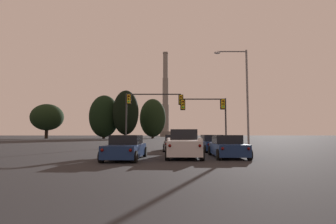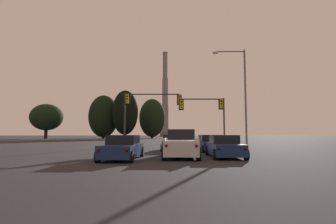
{
  "view_description": "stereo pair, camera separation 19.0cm",
  "coord_description": "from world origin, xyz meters",
  "px_view_note": "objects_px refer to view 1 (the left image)",
  "views": [
    {
      "loc": [
        -0.81,
        -1.94,
        1.48
      ],
      "look_at": [
        -0.8,
        41.08,
        5.13
      ],
      "focal_mm": 28.0,
      "sensor_mm": 36.0,
      "label": 1
    },
    {
      "loc": [
        -0.62,
        -1.94,
        1.48
      ],
      "look_at": [
        -0.8,
        41.08,
        5.13
      ],
      "focal_mm": 28.0,
      "sensor_mm": 36.0,
      "label": 2
    }
  ],
  "objects_px": {
    "traffic_light_overhead_left": "(145,105)",
    "traffic_light_overhead_right": "(210,110)",
    "pickup_truck_center_lane_second": "(184,144)",
    "street_lamp": "(242,89)",
    "sedan_right_lane_front": "(212,144)",
    "sedan_left_lane_second": "(126,148)",
    "smokestack": "(165,103)",
    "sedan_right_lane_second": "(227,147)",
    "sedan_center_lane_front": "(174,143)"
  },
  "relations": [
    {
      "from": "sedan_right_lane_second",
      "to": "sedan_right_lane_front",
      "type": "height_order",
      "value": "same"
    },
    {
      "from": "sedan_center_lane_front",
      "to": "traffic_light_overhead_right",
      "type": "height_order",
      "value": "traffic_light_overhead_right"
    },
    {
      "from": "sedan_right_lane_second",
      "to": "street_lamp",
      "type": "relative_size",
      "value": 0.48
    },
    {
      "from": "street_lamp",
      "to": "traffic_light_overhead_right",
      "type": "bearing_deg",
      "value": 122.99
    },
    {
      "from": "sedan_right_lane_front",
      "to": "street_lamp",
      "type": "xyz_separation_m",
      "value": [
        3.64,
        3.03,
        5.36
      ]
    },
    {
      "from": "sedan_right_lane_front",
      "to": "traffic_light_overhead_left",
      "type": "relative_size",
      "value": 0.68
    },
    {
      "from": "traffic_light_overhead_left",
      "to": "traffic_light_overhead_right",
      "type": "relative_size",
      "value": 1.24
    },
    {
      "from": "sedan_right_lane_second",
      "to": "smokestack",
      "type": "distance_m",
      "value": 143.0
    },
    {
      "from": "traffic_light_overhead_right",
      "to": "smokestack",
      "type": "bearing_deg",
      "value": 92.86
    },
    {
      "from": "sedan_center_lane_front",
      "to": "sedan_right_lane_front",
      "type": "bearing_deg",
      "value": -15.84
    },
    {
      "from": "sedan_right_lane_second",
      "to": "traffic_light_overhead_left",
      "type": "relative_size",
      "value": 0.68
    },
    {
      "from": "sedan_center_lane_front",
      "to": "traffic_light_overhead_right",
      "type": "relative_size",
      "value": 0.84
    },
    {
      "from": "sedan_right_lane_second",
      "to": "sedan_left_lane_second",
      "type": "relative_size",
      "value": 0.99
    },
    {
      "from": "sedan_left_lane_second",
      "to": "traffic_light_overhead_right",
      "type": "bearing_deg",
      "value": 65.5
    },
    {
      "from": "sedan_right_lane_front",
      "to": "sedan_left_lane_second",
      "type": "bearing_deg",
      "value": -132.42
    },
    {
      "from": "traffic_light_overhead_left",
      "to": "street_lamp",
      "type": "height_order",
      "value": "street_lamp"
    },
    {
      "from": "sedan_right_lane_front",
      "to": "sedan_center_lane_front",
      "type": "bearing_deg",
      "value": 163.03
    },
    {
      "from": "sedan_center_lane_front",
      "to": "traffic_light_overhead_right",
      "type": "bearing_deg",
      "value": 54.89
    },
    {
      "from": "sedan_right_lane_second",
      "to": "smokestack",
      "type": "relative_size",
      "value": 0.09
    },
    {
      "from": "sedan_right_lane_front",
      "to": "pickup_truck_center_lane_second",
      "type": "height_order",
      "value": "pickup_truck_center_lane_second"
    },
    {
      "from": "traffic_light_overhead_left",
      "to": "traffic_light_overhead_right",
      "type": "distance_m",
      "value": 7.61
    },
    {
      "from": "sedan_left_lane_second",
      "to": "smokestack",
      "type": "height_order",
      "value": "smokestack"
    },
    {
      "from": "sedan_right_lane_front",
      "to": "smokestack",
      "type": "distance_m",
      "value": 137.22
    },
    {
      "from": "sedan_right_lane_second",
      "to": "traffic_light_overhead_left",
      "type": "xyz_separation_m",
      "value": [
        -6.5,
        13.79,
        4.22
      ]
    },
    {
      "from": "sedan_center_lane_front",
      "to": "pickup_truck_center_lane_second",
      "type": "distance_m",
      "value": 6.44
    },
    {
      "from": "pickup_truck_center_lane_second",
      "to": "sedan_left_lane_second",
      "type": "relative_size",
      "value": 1.17
    },
    {
      "from": "traffic_light_overhead_right",
      "to": "sedan_left_lane_second",
      "type": "bearing_deg",
      "value": -117.27
    },
    {
      "from": "pickup_truck_center_lane_second",
      "to": "street_lamp",
      "type": "xyz_separation_m",
      "value": [
        6.41,
        8.53,
        5.22
      ]
    },
    {
      "from": "pickup_truck_center_lane_second",
      "to": "smokestack",
      "type": "distance_m",
      "value": 142.56
    },
    {
      "from": "sedan_right_lane_second",
      "to": "sedan_center_lane_front",
      "type": "relative_size",
      "value": 1.01
    },
    {
      "from": "sedan_right_lane_front",
      "to": "street_lamp",
      "type": "relative_size",
      "value": 0.47
    },
    {
      "from": "sedan_right_lane_front",
      "to": "smokestack",
      "type": "bearing_deg",
      "value": 91.08
    },
    {
      "from": "sedan_right_lane_second",
      "to": "traffic_light_overhead_right",
      "type": "bearing_deg",
      "value": 87.11
    },
    {
      "from": "sedan_right_lane_second",
      "to": "street_lamp",
      "type": "bearing_deg",
      "value": 69.39
    },
    {
      "from": "sedan_center_lane_front",
      "to": "sedan_left_lane_second",
      "type": "bearing_deg",
      "value": -110.66
    },
    {
      "from": "sedan_left_lane_second",
      "to": "traffic_light_overhead_right",
      "type": "xyz_separation_m",
      "value": [
        7.36,
        14.27,
        3.63
      ]
    },
    {
      "from": "sedan_right_lane_front",
      "to": "smokestack",
      "type": "height_order",
      "value": "smokestack"
    },
    {
      "from": "traffic_light_overhead_right",
      "to": "sedan_right_lane_second",
      "type": "bearing_deg",
      "value": -94.56
    },
    {
      "from": "traffic_light_overhead_right",
      "to": "street_lamp",
      "type": "xyz_separation_m",
      "value": [
        2.61,
        -4.02,
        1.73
      ]
    },
    {
      "from": "sedan_center_lane_front",
      "to": "smokestack",
      "type": "distance_m",
      "value": 136.21
    },
    {
      "from": "pickup_truck_center_lane_second",
      "to": "smokestack",
      "type": "height_order",
      "value": "smokestack"
    },
    {
      "from": "sedan_left_lane_second",
      "to": "sedan_right_lane_front",
      "type": "bearing_deg",
      "value": 51.55
    },
    {
      "from": "pickup_truck_center_lane_second",
      "to": "street_lamp",
      "type": "height_order",
      "value": "street_lamp"
    },
    {
      "from": "street_lamp",
      "to": "smokestack",
      "type": "distance_m",
      "value": 133.74
    },
    {
      "from": "traffic_light_overhead_right",
      "to": "street_lamp",
      "type": "relative_size",
      "value": 0.56
    },
    {
      "from": "sedan_right_lane_front",
      "to": "traffic_light_overhead_left",
      "type": "bearing_deg",
      "value": 128.11
    },
    {
      "from": "sedan_center_lane_front",
      "to": "sedan_left_lane_second",
      "type": "height_order",
      "value": "same"
    },
    {
      "from": "traffic_light_overhead_right",
      "to": "street_lamp",
      "type": "bearing_deg",
      "value": -57.01
    },
    {
      "from": "sedan_right_lane_front",
      "to": "smokestack",
      "type": "xyz_separation_m",
      "value": [
        -5.4,
        135.68,
        19.75
      ]
    },
    {
      "from": "sedan_center_lane_front",
      "to": "traffic_light_overhead_left",
      "type": "bearing_deg",
      "value": 114.69
    }
  ]
}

